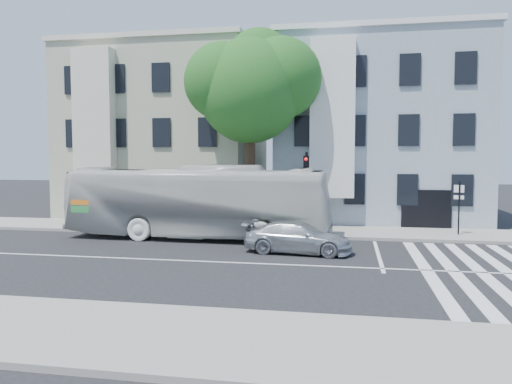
# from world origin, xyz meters

# --- Properties ---
(ground) EXTENTS (120.00, 120.00, 0.00)m
(ground) POSITION_xyz_m (0.00, 0.00, 0.00)
(ground) COLOR black
(ground) RESTS_ON ground
(sidewalk_far) EXTENTS (80.00, 4.00, 0.15)m
(sidewalk_far) POSITION_xyz_m (0.00, 8.00, 0.07)
(sidewalk_far) COLOR gray
(sidewalk_far) RESTS_ON ground
(sidewalk_near) EXTENTS (80.00, 4.00, 0.15)m
(sidewalk_near) POSITION_xyz_m (0.00, -8.00, 0.07)
(sidewalk_near) COLOR gray
(sidewalk_near) RESTS_ON ground
(building_left) EXTENTS (12.00, 10.00, 11.00)m
(building_left) POSITION_xyz_m (-7.00, 15.00, 5.50)
(building_left) COLOR #ABAF92
(building_left) RESTS_ON ground
(building_right) EXTENTS (12.00, 10.00, 11.00)m
(building_right) POSITION_xyz_m (7.00, 15.00, 5.50)
(building_right) COLOR #8897A2
(building_right) RESTS_ON ground
(street_tree) EXTENTS (7.30, 5.90, 11.10)m
(street_tree) POSITION_xyz_m (0.06, 8.74, 7.83)
(street_tree) COLOR #2D2116
(street_tree) RESTS_ON ground
(bus) EXTENTS (3.32, 12.90, 3.57)m
(bus) POSITION_xyz_m (-1.92, 5.20, 1.79)
(bus) COLOR silver
(bus) RESTS_ON ground
(sedan) EXTENTS (2.27, 4.62, 1.29)m
(sedan) POSITION_xyz_m (3.25, 2.37, 0.65)
(sedan) COLOR silver
(sedan) RESTS_ON ground
(hedge) EXTENTS (8.54, 1.81, 0.70)m
(hedge) POSITION_xyz_m (-1.88, 6.30, 0.50)
(hedge) COLOR #205B1D
(hedge) RESTS_ON sidewalk_far
(traffic_signal) EXTENTS (0.44, 0.53, 4.21)m
(traffic_signal) POSITION_xyz_m (3.22, 6.59, 2.72)
(traffic_signal) COLOR black
(traffic_signal) RESTS_ON ground
(far_sign_pole) EXTENTS (0.47, 0.21, 2.62)m
(far_sign_pole) POSITION_xyz_m (10.61, 7.79, 1.80)
(far_sign_pole) COLOR black
(far_sign_pole) RESTS_ON sidewalk_far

